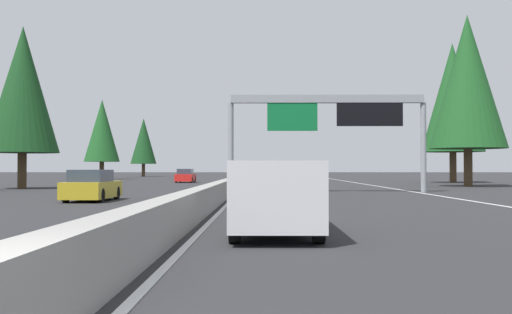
# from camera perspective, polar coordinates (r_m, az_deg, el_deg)

# --- Properties ---
(ground_plane) EXTENTS (320.00, 320.00, 0.00)m
(ground_plane) POSITION_cam_1_polar(r_m,az_deg,el_deg) (63.93, -0.91, -2.46)
(ground_plane) COLOR #262628
(median_barrier) EXTENTS (180.00, 0.56, 0.90)m
(median_barrier) POSITION_cam_1_polar(r_m,az_deg,el_deg) (83.92, -0.74, -1.82)
(median_barrier) COLOR gray
(median_barrier) RESTS_ON ground
(shoulder_stripe_right) EXTENTS (160.00, 0.16, 0.01)m
(shoulder_stripe_right) POSITION_cam_1_polar(r_m,az_deg,el_deg) (74.54, 8.20, -2.25)
(shoulder_stripe_right) COLOR silver
(shoulder_stripe_right) RESTS_ON ground
(shoulder_stripe_median) EXTENTS (160.00, 0.16, 0.01)m
(shoulder_stripe_median) POSITION_cam_1_polar(r_m,az_deg,el_deg) (73.91, -0.50, -2.27)
(shoulder_stripe_median) COLOR silver
(shoulder_stripe_median) RESTS_ON ground
(sign_gantry_overhead) EXTENTS (0.50, 12.68, 6.22)m
(sign_gantry_overhead) POSITION_cam_1_polar(r_m,az_deg,el_deg) (38.34, 7.09, 4.04)
(sign_gantry_overhead) COLOR gray
(sign_gantry_overhead) RESTS_ON ground
(minivan_distant_b) EXTENTS (5.00, 1.95, 1.69)m
(minivan_distant_b) POSITION_cam_1_polar(r_m,az_deg,el_deg) (13.87, 1.84, -3.52)
(minivan_distant_b) COLOR silver
(minivan_distant_b) RESTS_ON ground
(pickup_far_left) EXTENTS (5.60, 2.00, 1.86)m
(pickup_far_left) POSITION_cam_1_polar(r_m,az_deg,el_deg) (34.46, 0.70, -2.12)
(pickup_far_left) COLOR slate
(pickup_far_left) RESTS_ON ground
(sedan_near_right) EXTENTS (4.40, 1.80, 1.47)m
(sedan_near_right) POSITION_cam_1_polar(r_m,az_deg,el_deg) (80.94, 3.23, -1.68)
(sedan_near_right) COLOR maroon
(sedan_near_right) RESTS_ON ground
(sedan_distant_a) EXTENTS (4.40, 1.80, 1.47)m
(sedan_distant_a) POSITION_cam_1_polar(r_m,az_deg,el_deg) (98.19, 0.56, -1.58)
(sedan_distant_a) COLOR slate
(sedan_distant_a) RESTS_ON ground
(oncoming_near) EXTENTS (4.40, 1.80, 1.47)m
(oncoming_near) POSITION_cam_1_polar(r_m,az_deg,el_deg) (29.04, -15.46, -2.74)
(oncoming_near) COLOR #AD931E
(oncoming_near) RESTS_ON ground
(oncoming_far) EXTENTS (4.40, 1.80, 1.47)m
(oncoming_far) POSITION_cam_1_polar(r_m,az_deg,el_deg) (64.35, -6.78, -1.83)
(oncoming_far) COLOR red
(oncoming_far) RESTS_ON ground
(conifer_right_near) EXTENTS (6.41, 6.41, 14.56)m
(conifer_right_near) POSITION_cam_1_polar(r_m,az_deg,el_deg) (53.66, 19.64, 6.82)
(conifer_right_near) COLOR #4C3823
(conifer_right_near) RESTS_ON ground
(conifer_right_mid) EXTENTS (6.57, 6.57, 14.94)m
(conifer_right_mid) POSITION_cam_1_polar(r_m,az_deg,el_deg) (67.11, 18.35, 5.43)
(conifer_right_mid) COLOR #4C3823
(conifer_right_mid) RESTS_ON ground
(conifer_left_near) EXTENTS (5.42, 5.42, 12.32)m
(conifer_left_near) POSITION_cam_1_polar(r_m,az_deg,el_deg) (48.47, -21.49, 6.04)
(conifer_left_near) COLOR #4C3823
(conifer_left_near) RESTS_ON ground
(conifer_left_mid) EXTENTS (4.88, 4.88, 11.09)m
(conifer_left_mid) POSITION_cam_1_polar(r_m,az_deg,el_deg) (85.07, -14.57, 2.46)
(conifer_left_mid) COLOR #4C3823
(conifer_left_mid) RESTS_ON ground
(conifer_left_far) EXTENTS (4.69, 4.69, 10.65)m
(conifer_left_far) POSITION_cam_1_polar(r_m,az_deg,el_deg) (110.24, -10.74, 1.51)
(conifer_left_far) COLOR #4C3823
(conifer_left_far) RESTS_ON ground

